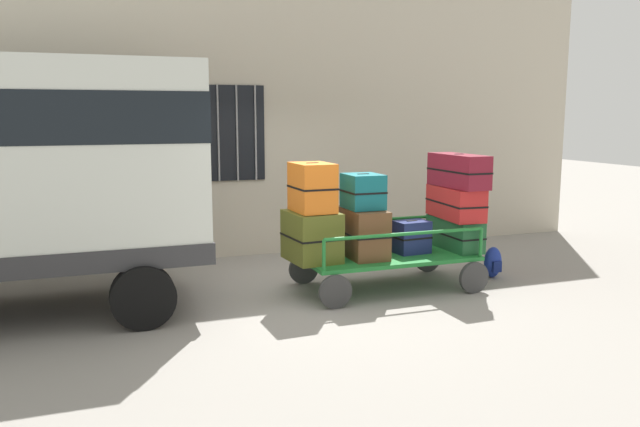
{
  "coord_description": "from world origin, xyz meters",
  "views": [
    {
      "loc": [
        -2.65,
        -7.47,
        2.31
      ],
      "look_at": [
        0.03,
        -0.11,
        1.06
      ],
      "focal_mm": 35.36,
      "sensor_mm": 36.0,
      "label": 1
    }
  ],
  "objects_px": {
    "luggage_cart": "(387,260)",
    "suitcase_midright_bottom": "(455,233)",
    "suitcase_midright_middle": "(455,203)",
    "suitcase_midleft_middle": "(363,191)",
    "backpack": "(493,262)",
    "suitcase_left_middle": "(312,187)",
    "suitcase_midleft_bottom": "(363,233)",
    "suitcase_midright_top": "(458,171)",
    "van": "(2,163)",
    "suitcase_center_bottom": "(412,237)",
    "suitcase_left_bottom": "(312,236)"
  },
  "relations": [
    {
      "from": "luggage_cart",
      "to": "suitcase_midright_bottom",
      "type": "relative_size",
      "value": 2.39
    },
    {
      "from": "suitcase_midright_bottom",
      "to": "suitcase_midright_middle",
      "type": "height_order",
      "value": "suitcase_midright_middle"
    },
    {
      "from": "suitcase_midleft_middle",
      "to": "backpack",
      "type": "height_order",
      "value": "suitcase_midleft_middle"
    },
    {
      "from": "suitcase_midright_middle",
      "to": "suitcase_midright_bottom",
      "type": "bearing_deg",
      "value": -90.0
    },
    {
      "from": "suitcase_left_middle",
      "to": "suitcase_midright_bottom",
      "type": "distance_m",
      "value": 2.22
    },
    {
      "from": "suitcase_midright_middle",
      "to": "backpack",
      "type": "height_order",
      "value": "suitcase_midright_middle"
    },
    {
      "from": "luggage_cart",
      "to": "suitcase_left_middle",
      "type": "height_order",
      "value": "suitcase_left_middle"
    },
    {
      "from": "suitcase_midleft_bottom",
      "to": "suitcase_midright_top",
      "type": "xyz_separation_m",
      "value": [
        1.4,
        -0.02,
        0.77
      ]
    },
    {
      "from": "van",
      "to": "suitcase_left_middle",
      "type": "height_order",
      "value": "van"
    },
    {
      "from": "suitcase_left_middle",
      "to": "suitcase_midright_middle",
      "type": "distance_m",
      "value": 2.12
    },
    {
      "from": "suitcase_center_bottom",
      "to": "suitcase_midright_top",
      "type": "height_order",
      "value": "suitcase_midright_top"
    },
    {
      "from": "suitcase_left_bottom",
      "to": "suitcase_left_middle",
      "type": "relative_size",
      "value": 1.22
    },
    {
      "from": "suitcase_midleft_middle",
      "to": "suitcase_center_bottom",
      "type": "xyz_separation_m",
      "value": [
        0.7,
        -0.04,
        -0.64
      ]
    },
    {
      "from": "suitcase_left_middle",
      "to": "backpack",
      "type": "xyz_separation_m",
      "value": [
        2.72,
        0.0,
        -1.18
      ]
    },
    {
      "from": "van",
      "to": "suitcase_midright_bottom",
      "type": "height_order",
      "value": "van"
    },
    {
      "from": "suitcase_left_bottom",
      "to": "suitcase_midright_bottom",
      "type": "xyz_separation_m",
      "value": [
        2.1,
        0.02,
        -0.11
      ]
    },
    {
      "from": "van",
      "to": "suitcase_midleft_middle",
      "type": "distance_m",
      "value": 4.24
    },
    {
      "from": "suitcase_left_bottom",
      "to": "suitcase_left_middle",
      "type": "xyz_separation_m",
      "value": [
        0.0,
        -0.02,
        0.62
      ]
    },
    {
      "from": "luggage_cart",
      "to": "suitcase_midright_bottom",
      "type": "distance_m",
      "value": 1.09
    },
    {
      "from": "van",
      "to": "suitcase_left_bottom",
      "type": "bearing_deg",
      "value": -6.14
    },
    {
      "from": "suitcase_left_middle",
      "to": "suitcase_center_bottom",
      "type": "distance_m",
      "value": 1.57
    },
    {
      "from": "suitcase_left_bottom",
      "to": "backpack",
      "type": "relative_size",
      "value": 1.79
    },
    {
      "from": "luggage_cart",
      "to": "suitcase_midright_bottom",
      "type": "xyz_separation_m",
      "value": [
        1.05,
        0.03,
        0.29
      ]
    },
    {
      "from": "suitcase_left_middle",
      "to": "suitcase_midleft_bottom",
      "type": "height_order",
      "value": "suitcase_left_middle"
    },
    {
      "from": "van",
      "to": "suitcase_midright_middle",
      "type": "distance_m",
      "value": 5.65
    },
    {
      "from": "suitcase_midleft_middle",
      "to": "suitcase_midright_top",
      "type": "xyz_separation_m",
      "value": [
        1.4,
        -0.02,
        0.23
      ]
    },
    {
      "from": "suitcase_midright_middle",
      "to": "suitcase_midright_top",
      "type": "height_order",
      "value": "suitcase_midright_top"
    },
    {
      "from": "suitcase_left_bottom",
      "to": "suitcase_midright_middle",
      "type": "xyz_separation_m",
      "value": [
        2.1,
        0.02,
        0.32
      ]
    },
    {
      "from": "suitcase_left_bottom",
      "to": "suitcase_center_bottom",
      "type": "distance_m",
      "value": 1.4
    },
    {
      "from": "luggage_cart",
      "to": "backpack",
      "type": "height_order",
      "value": "luggage_cart"
    },
    {
      "from": "van",
      "to": "suitcase_midleft_middle",
      "type": "bearing_deg",
      "value": -5.13
    },
    {
      "from": "luggage_cart",
      "to": "suitcase_left_middle",
      "type": "xyz_separation_m",
      "value": [
        -1.05,
        -0.01,
        1.02
      ]
    },
    {
      "from": "suitcase_midright_middle",
      "to": "suitcase_midleft_middle",
      "type": "bearing_deg",
      "value": -178.96
    },
    {
      "from": "suitcase_midright_middle",
      "to": "backpack",
      "type": "bearing_deg",
      "value": -4.32
    },
    {
      "from": "suitcase_midright_bottom",
      "to": "suitcase_midright_top",
      "type": "height_order",
      "value": "suitcase_midright_top"
    },
    {
      "from": "suitcase_midleft_bottom",
      "to": "suitcase_midright_bottom",
      "type": "height_order",
      "value": "suitcase_midleft_bottom"
    },
    {
      "from": "suitcase_left_bottom",
      "to": "suitcase_midright_bottom",
      "type": "height_order",
      "value": "suitcase_left_bottom"
    },
    {
      "from": "suitcase_midleft_middle",
      "to": "suitcase_midright_middle",
      "type": "height_order",
      "value": "suitcase_midleft_middle"
    },
    {
      "from": "suitcase_midleft_middle",
      "to": "suitcase_midright_middle",
      "type": "xyz_separation_m",
      "value": [
        1.4,
        0.03,
        -0.22
      ]
    },
    {
      "from": "van",
      "to": "suitcase_left_middle",
      "type": "relative_size",
      "value": 6.71
    },
    {
      "from": "suitcase_midleft_middle",
      "to": "suitcase_midright_bottom",
      "type": "distance_m",
      "value": 1.54
    },
    {
      "from": "suitcase_midright_bottom",
      "to": "backpack",
      "type": "distance_m",
      "value": 0.77
    },
    {
      "from": "luggage_cart",
      "to": "suitcase_midleft_middle",
      "type": "bearing_deg",
      "value": 178.28
    },
    {
      "from": "suitcase_midright_top",
      "to": "backpack",
      "type": "xyz_separation_m",
      "value": [
        0.62,
        0.0,
        -1.33
      ]
    },
    {
      "from": "luggage_cart",
      "to": "suitcase_midleft_middle",
      "type": "xyz_separation_m",
      "value": [
        -0.35,
        0.01,
        0.94
      ]
    },
    {
      "from": "suitcase_midright_middle",
      "to": "backpack",
      "type": "xyz_separation_m",
      "value": [
        0.62,
        -0.05,
        -0.88
      ]
    },
    {
      "from": "luggage_cart",
      "to": "suitcase_midleft_middle",
      "type": "distance_m",
      "value": 1.0
    },
    {
      "from": "suitcase_center_bottom",
      "to": "suitcase_midright_middle",
      "type": "distance_m",
      "value": 0.82
    },
    {
      "from": "van",
      "to": "suitcase_midright_bottom",
      "type": "bearing_deg",
      "value": -3.67
    },
    {
      "from": "luggage_cart",
      "to": "suitcase_left_middle",
      "type": "distance_m",
      "value": 1.46
    }
  ]
}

